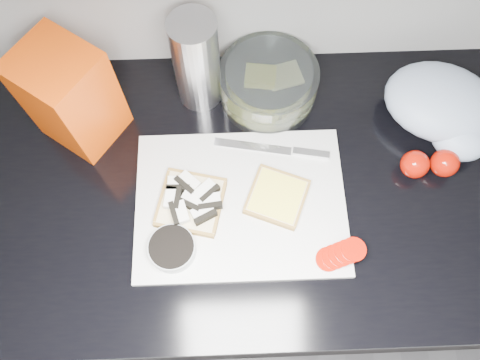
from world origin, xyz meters
name	(u,v)px	position (x,y,z in m)	size (l,w,h in m)	color
base_cabinet	(263,242)	(0.00, 1.20, 0.43)	(3.50, 0.60, 0.86)	black
countertop	(274,183)	(0.00, 1.20, 0.88)	(3.50, 0.64, 0.04)	black
cutting_board	(241,203)	(-0.07, 1.15, 0.91)	(0.40, 0.30, 0.01)	silver
bread_left	(191,201)	(-0.16, 1.15, 0.92)	(0.15, 0.15, 0.04)	#F8E4AF
bread_right	(277,197)	(0.00, 1.16, 0.92)	(0.14, 0.14, 0.02)	#F8E4AF
tomato_slices	(341,254)	(0.11, 1.04, 0.92)	(0.10, 0.07, 0.02)	#AA1103
knife	(286,150)	(0.03, 1.26, 0.92)	(0.23, 0.06, 0.01)	silver
seed_tub	(173,249)	(-0.19, 1.06, 0.92)	(0.08, 0.08, 0.04)	#A9AEAE
tub_lid	(182,163)	(-0.18, 1.24, 0.90)	(0.09, 0.09, 0.01)	silver
glass_bowl	(268,84)	(0.00, 1.40, 0.94)	(0.20, 0.20, 0.08)	silver
bread_bag	(71,97)	(-0.38, 1.34, 1.01)	(0.14, 0.13, 0.22)	#DA4C03
steel_canister	(197,63)	(-0.14, 1.40, 1.01)	(0.09, 0.09, 0.22)	silver
grocery_bag	(443,107)	(0.34, 1.32, 0.95)	(0.27, 0.26, 0.10)	#9AA8BD
whole_tomatoes	(430,164)	(0.30, 1.21, 0.93)	(0.11, 0.06, 0.06)	#AA1103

